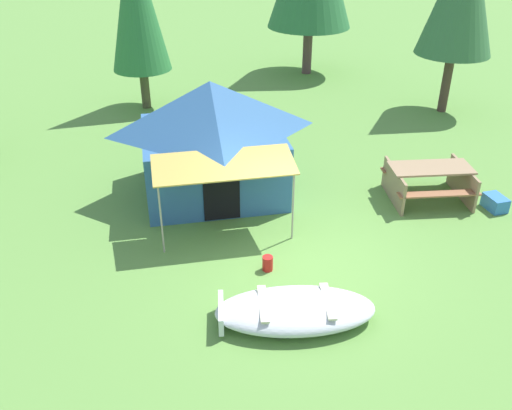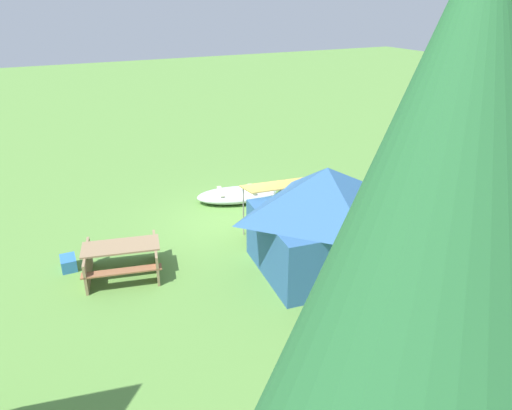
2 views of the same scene
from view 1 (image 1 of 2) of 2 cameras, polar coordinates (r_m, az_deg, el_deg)
name	(u,v)px [view 1 (image 1 of 2)]	position (r m, az deg, el deg)	size (l,w,h in m)	color
ground_plane	(302,261)	(10.44, 4.77, -5.84)	(80.00, 80.00, 0.00)	#5C8E3F
beached_rowboat	(295,310)	(9.01, 4.03, -10.84)	(2.81, 1.78, 0.42)	silver
canvas_cabin_tent	(212,137)	(12.24, -4.59, 7.09)	(3.58, 4.15, 2.61)	#2F5E92
picnic_table	(429,179)	(12.83, 17.56, 2.59)	(2.07, 1.83, 0.79)	#947857
cooler_box	(495,203)	(13.07, 23.61, 0.22)	(0.53, 0.36, 0.31)	#3071BE
fuel_can	(268,263)	(10.11, 1.22, -6.09)	(0.20, 0.20, 0.29)	red
pine_tree_far_center	(136,0)	(17.48, -12.38, 20.07)	(1.80, 1.80, 5.35)	#48452D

